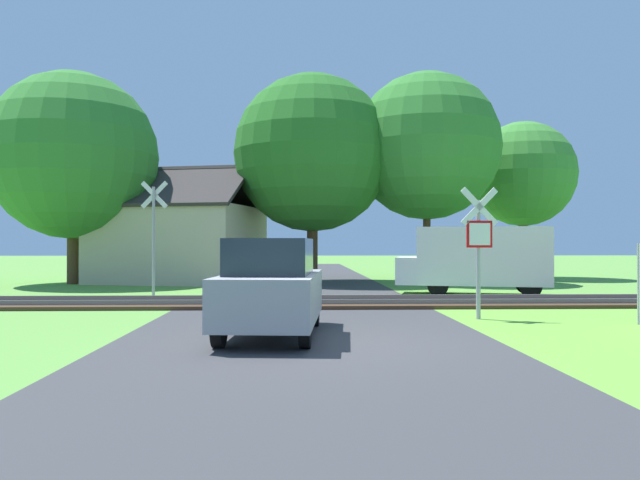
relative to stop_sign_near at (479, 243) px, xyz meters
name	(u,v)px	position (x,y,z in m)	size (l,w,h in m)	color
ground_plane	(306,343)	(-3.90, -3.15, -1.71)	(160.00, 160.00, 0.00)	#5B933D
road_asphalt	(305,327)	(-3.90, -1.15, -1.71)	(6.66, 80.00, 0.01)	#38383A
rail_track	(303,303)	(-3.90, 3.37, -1.65)	(60.00, 2.60, 0.22)	#422D1E
stop_sign_near	(479,243)	(0.00, 0.00, 0.00)	(0.87, 0.18, 2.95)	#9E9EA5
crossing_sign_far	(154,230)	(-8.59, 5.99, 0.40)	(0.87, 0.18, 3.68)	#9E9EA5
house	(180,241)	(-9.29, 14.12, 0.11)	(7.90, 7.43, 5.14)	#C6B293
tree_center	(312,153)	(-3.42, 13.65, 3.98)	(6.93, 6.93, 9.16)	#513823
tree_left	(73,156)	(-13.53, 12.80, 3.69)	(7.04, 7.04, 8.93)	#513823
tree_far	(523,174)	(7.05, 16.56, 3.41)	(5.15, 5.15, 7.72)	#513823
tree_right	(427,146)	(1.68, 13.74, 4.32)	(6.55, 6.55, 9.31)	#513823
mail_truck	(477,257)	(1.89, 6.64, -0.47)	(5.21, 3.04, 2.24)	white
parked_car	(272,287)	(-4.51, -2.38, -0.82)	(1.96, 4.12, 1.78)	#99999E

